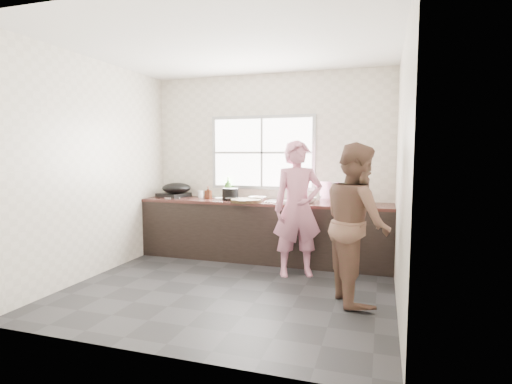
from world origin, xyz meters
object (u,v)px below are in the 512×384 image
(bottle_green, at_px, (228,187))
(bowl_held, at_px, (288,202))
(bottle_brown_short, at_px, (230,193))
(pot_lid_right, at_px, (216,197))
(bowl_crabs, at_px, (307,200))
(burner, at_px, (174,195))
(black_pot, at_px, (230,194))
(woman, at_px, (298,213))
(cutting_board, at_px, (246,201))
(dish_rack, at_px, (336,191))
(pot_lid_left, at_px, (173,197))
(plate_food, at_px, (222,198))
(bowl_mince, at_px, (257,199))
(wok, at_px, (177,188))
(bottle_brown_tall, at_px, (208,193))
(glass_jar, at_px, (201,194))
(person_side, at_px, (357,223))

(bottle_green, bearing_deg, bowl_held, -22.76)
(bottle_brown_short, distance_m, pot_lid_right, 0.25)
(bowl_crabs, distance_m, burner, 2.14)
(black_pot, height_order, burner, black_pot)
(bowl_crabs, distance_m, black_pot, 1.14)
(woman, xyz_separation_m, pot_lid_right, (-1.45, 0.78, 0.07))
(cutting_board, distance_m, dish_rack, 1.27)
(pot_lid_left, bearing_deg, plate_food, 4.09)
(bowl_held, distance_m, black_pot, 0.94)
(bowl_mince, height_order, bottle_green, bottle_green)
(bowl_crabs, xyz_separation_m, black_pot, (-1.14, -0.02, 0.05))
(woman, xyz_separation_m, cutting_board, (-0.81, 0.36, 0.09))
(plate_food, relative_size, wok, 0.50)
(black_pot, bearing_deg, bottle_brown_tall, 175.43)
(woman, xyz_separation_m, plate_food, (-1.28, 0.63, 0.07))
(pot_lid_left, bearing_deg, bottle_green, 15.81)
(glass_jar, bearing_deg, pot_lid_right, 20.14)
(woman, height_order, pot_lid_right, woman)
(bottle_brown_tall, bearing_deg, bowl_held, -9.64)
(glass_jar, relative_size, dish_rack, 0.28)
(bowl_held, xyz_separation_m, glass_jar, (-1.47, 0.34, 0.02))
(person_side, bearing_deg, pot_lid_right, 34.28)
(person_side, xyz_separation_m, burner, (-2.87, 1.33, 0.06))
(burner, relative_size, wok, 0.91)
(plate_food, distance_m, burner, 0.83)
(glass_jar, relative_size, wok, 0.25)
(dish_rack, bearing_deg, wok, -169.94)
(person_side, distance_m, black_pot, 2.24)
(bottle_green, xyz_separation_m, burner, (-0.86, -0.14, -0.13))
(bowl_held, relative_size, dish_rack, 0.49)
(bowl_mince, relative_size, bottle_green, 0.75)
(glass_jar, bearing_deg, person_side, -29.47)
(burner, bearing_deg, person_side, -24.89)
(woman, relative_size, black_pot, 6.75)
(bowl_crabs, relative_size, black_pot, 0.83)
(black_pot, bearing_deg, person_side, -33.07)
(woman, relative_size, burner, 3.98)
(plate_food, bearing_deg, bottle_brown_tall, -167.18)
(woman, xyz_separation_m, bottle_brown_short, (-1.22, 0.80, 0.14))
(pot_lid_left, xyz_separation_m, pot_lid_right, (0.62, 0.21, -0.00))
(bottle_brown_tall, xyz_separation_m, burner, (-0.63, 0.08, -0.05))
(plate_food, relative_size, pot_lid_right, 0.92)
(black_pot, height_order, plate_food, black_pot)
(person_side, relative_size, bowl_mince, 6.85)
(bowl_held, bearing_deg, bowl_crabs, 42.53)
(black_pot, bearing_deg, bowl_crabs, 0.78)
(bowl_held, height_order, bottle_green, bottle_green)
(bowl_crabs, height_order, pot_lid_right, bowl_crabs)
(woman, xyz_separation_m, bottle_brown_tall, (-1.49, 0.58, 0.15))
(bottle_green, height_order, pot_lid_right, bottle_green)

